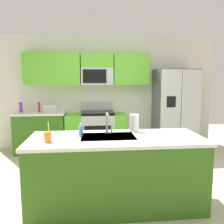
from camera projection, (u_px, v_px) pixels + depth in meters
ground_plane at (118, 184)px, 3.63m from camera, size 9.00×9.00×0.00m
kitchen_wall_unit at (101, 86)px, 5.47m from camera, size 5.20×0.43×2.60m
back_counter at (41, 132)px, 5.19m from camera, size 1.10×0.63×0.90m
range_oven at (96, 131)px, 5.32m from camera, size 1.36×0.61×1.10m
refrigerator at (175, 110)px, 5.36m from camera, size 0.90×0.76×1.85m
island_counter at (116, 171)px, 2.96m from camera, size 2.17×0.87×0.90m
toaster at (51, 108)px, 5.09m from camera, size 0.28×0.16×0.18m
pepper_mill at (39, 107)px, 5.11m from camera, size 0.05×0.05×0.22m
bottle_purple at (21, 107)px, 5.10m from camera, size 0.07×0.07×0.22m
sink_faucet at (108, 121)px, 3.06m from camera, size 0.09×0.21×0.28m
drink_cup_orange at (48, 137)px, 2.65m from camera, size 0.08×0.08×0.24m
soap_dispenser at (81, 131)px, 2.93m from camera, size 0.06×0.06×0.17m
paper_towel_roll at (134, 123)px, 3.19m from camera, size 0.12×0.12×0.24m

